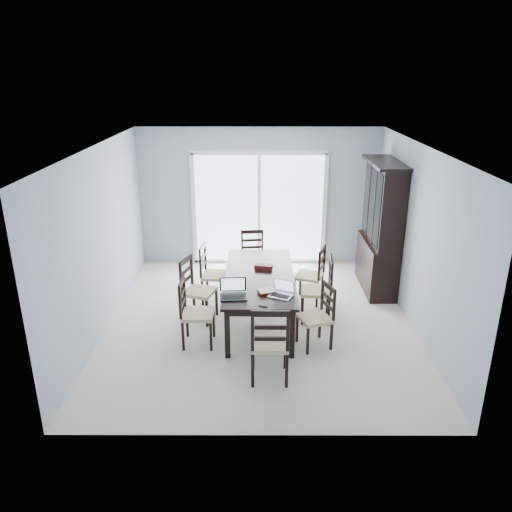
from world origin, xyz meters
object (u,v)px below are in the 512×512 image
object	(u,v)px
chair_end_near	(270,337)
laptop_silver	(280,293)
dining_table	(260,280)
china_hutch	(380,229)
chair_left_near	(191,305)
chair_right_mid	(323,283)
cell_phone	(264,306)
game_box	(264,267)
chair_left_far	(210,267)
hot_tub	(248,222)
chair_end_far	(253,251)
laptop_dark	(233,294)
chair_left_mid	(193,282)
chair_right_far	(315,269)
chair_right_near	(321,309)

from	to	relation	value
chair_end_near	laptop_silver	size ratio (longest dim) A/B	3.26
dining_table	china_hutch	size ratio (longest dim) A/B	1.00
dining_table	chair_left_near	distance (m)	1.13
china_hutch	chair_right_mid	xyz separation A→B (m)	(-1.08, -1.17, -0.47)
cell_phone	game_box	bearing A→B (deg)	108.74
chair_left_far	laptop_silver	xyz separation A→B (m)	(1.07, -1.45, 0.22)
chair_left_far	hot_tub	xyz separation A→B (m)	(0.56, 2.96, -0.12)
chair_end_near	chair_end_far	distance (m)	3.13
china_hutch	laptop_dark	world-z (taller)	china_hutch
laptop_silver	hot_tub	distance (m)	4.45
chair_left_near	game_box	distance (m)	1.36
china_hutch	chair_left_mid	xyz separation A→B (m)	(-3.01, -1.14, -0.48)
chair_end_near	laptop_dark	size ratio (longest dim) A/B	3.20
chair_left_far	chair_right_far	bearing A→B (deg)	94.68
chair_left_near	hot_tub	xyz separation A→B (m)	(0.69, 4.33, -0.12)
chair_right_far	hot_tub	world-z (taller)	chair_right_far
dining_table	chair_left_mid	xyz separation A→B (m)	(-0.99, 0.11, -0.08)
chair_right_mid	chair_end_far	xyz separation A→B (m)	(-1.05, 1.48, -0.04)
chair_end_far	laptop_dark	world-z (taller)	chair_end_far
chair_right_mid	hot_tub	xyz separation A→B (m)	(-1.18, 3.61, -0.14)
chair_left_mid	game_box	bearing A→B (deg)	116.16
chair_right_near	laptop_silver	world-z (taller)	chair_right_near
chair_left_mid	chair_left_far	size ratio (longest dim) A/B	1.01
chair_left_far	chair_end_near	distance (m)	2.46
chair_end_near	game_box	size ratio (longest dim) A/B	4.53
chair_end_far	laptop_dark	size ratio (longest dim) A/B	2.87
chair_left_far	chair_end_near	world-z (taller)	chair_end_near
china_hutch	cell_phone	distance (m)	3.01
chair_right_mid	chair_end_far	size ratio (longest dim) A/B	1.07
chair_right_mid	cell_phone	size ratio (longest dim) A/B	9.94
chair_end_far	chair_right_mid	bearing A→B (deg)	118.60
chair_right_near	china_hutch	bearing A→B (deg)	-51.50
chair_left_far	chair_right_near	bearing A→B (deg)	55.28
chair_left_mid	chair_right_near	world-z (taller)	chair_left_mid
chair_left_far	laptop_silver	distance (m)	1.81
chair_left_mid	hot_tub	size ratio (longest dim) A/B	0.55
laptop_dark	chair_end_far	bearing A→B (deg)	80.13
chair_right_far	dining_table	bearing A→B (deg)	146.91
chair_left_mid	chair_end_near	xyz separation A→B (m)	(1.10, -1.67, 0.04)
chair_left_far	chair_right_far	size ratio (longest dim) A/B	1.02
game_box	chair_end_near	bearing A→B (deg)	-88.32
dining_table	chair_left_mid	size ratio (longest dim) A/B	1.97
chair_left_mid	game_box	xyz separation A→B (m)	(1.05, 0.16, 0.19)
chair_left_near	chair_end_near	bearing A→B (deg)	49.78
chair_end_far	laptop_silver	distance (m)	2.33
chair_end_near	laptop_dark	bearing A→B (deg)	120.35
dining_table	china_hutch	world-z (taller)	china_hutch
chair_left_far	chair_right_mid	distance (m)	1.85
chair_left_mid	chair_right_mid	bearing A→B (deg)	106.62
chair_left_far	chair_end_far	xyz separation A→B (m)	(0.68, 0.84, -0.02)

